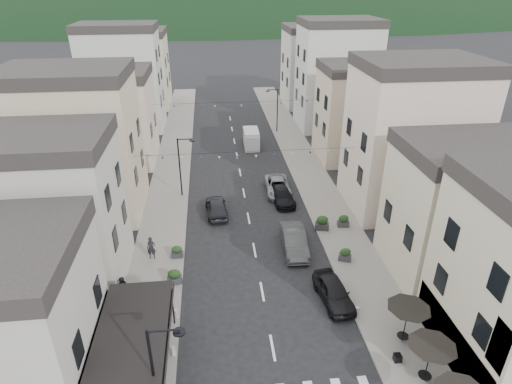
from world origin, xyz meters
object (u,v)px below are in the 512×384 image
Objects in this scene: parked_car_e at (217,207)px; parked_car_b at (294,241)px; parked_car_c at (278,186)px; parked_car_d at (282,195)px; parked_car_a at (334,292)px; pedestrian_b at (124,289)px; pedestrian_a at (151,248)px; delivery_van at (251,138)px.

parked_car_b is at bearing 129.04° from parked_car_e.
parked_car_c reaches higher than parked_car_d.
parked_car_b is (-1.49, 6.15, 0.07)m from parked_car_a.
pedestrian_b is (-12.31, -4.63, 0.18)m from parked_car_b.
pedestrian_a reaches higher than parked_car_c.
parked_car_b is 2.75× the size of pedestrian_a.
parked_car_c is at bearing 90.73° from parked_car_b.
parked_car_c is 1.09× the size of delivery_van.
pedestrian_b is at bearing 55.53° from parked_car_e.
parked_car_c is 1.13× the size of parked_car_e.
parked_car_e is at bearing -168.10° from parked_car_d.
pedestrian_b is (-1.31, -4.56, -0.03)m from pedestrian_a.
parked_car_d is 6.55m from parked_car_e.
parked_car_e is at bearing 135.27° from parked_car_b.
parked_car_e is at bearing -104.31° from delivery_van.
parked_car_e is 2.48× the size of pedestrian_a.
pedestrian_a reaches higher than pedestrian_b.
parked_car_b is 8.64m from parked_car_e.
pedestrian_a reaches higher than parked_car_b.
pedestrian_b is (-12.55, -14.63, 0.29)m from parked_car_c.
delivery_van is 2.58× the size of pedestrian_a.
parked_car_c is 15.10m from pedestrian_a.
pedestrian_a reaches higher than parked_car_e.
delivery_van is 30.06m from pedestrian_b.
parked_car_b is 11.01m from pedestrian_a.
parked_car_b is 8.07m from parked_car_d.
parked_car_c is 19.28m from pedestrian_b.
parked_car_b is at bearing -85.73° from delivery_van.
delivery_van is at bearing 97.07° from parked_car_c.
pedestrian_a is at bearing 147.40° from parked_car_a.
parked_car_a is 2.43× the size of pedestrian_a.
parked_car_a is 2.51× the size of pedestrian_b.
parked_car_d is at bearing 36.69° from pedestrian_a.
pedestrian_a is (-12.49, 6.08, 0.27)m from parked_car_a.
parked_car_d is (-1.09, 14.21, -0.09)m from parked_car_a.
parked_car_d is 2.53× the size of pedestrian_a.
parked_car_a is 6.33m from parked_car_b.
pedestrian_a is at bearing 71.34° from pedestrian_b.
delivery_van is (-1.32, 13.25, 0.38)m from parked_car_c.
parked_car_e is (-7.40, 12.46, 0.01)m from parked_car_a.
parked_car_a is at bearing -74.32° from parked_car_b.
parked_car_c is (-1.25, 16.15, -0.05)m from parked_car_a.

